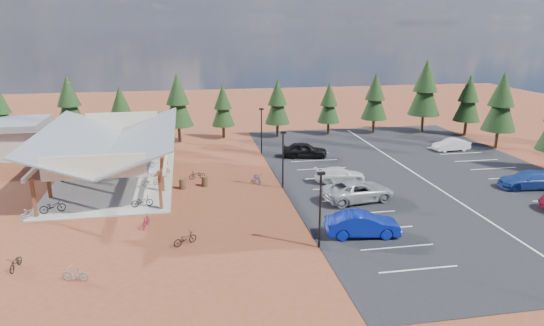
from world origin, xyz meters
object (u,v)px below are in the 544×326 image
Objects in this scene: car_3 at (340,175)px; bike_16 at (197,175)px; bike_0 at (53,206)px; bike_8 at (16,263)px; lamp_post_2 at (261,128)px; car_4 at (305,150)px; trash_bin_0 at (182,184)px; car_9 at (451,145)px; bike_3 at (109,154)px; bike_11 at (146,221)px; car_7 at (529,180)px; bike_2 at (97,173)px; bike_4 at (142,201)px; car_1 at (362,224)px; bike_9 at (29,214)px; bike_1 at (93,176)px; car_2 at (358,191)px; bike_6 at (146,163)px; lamp_post_0 at (320,204)px; bike_12 at (185,239)px; trash_bin_1 at (205,181)px; bike_14 at (257,178)px; lamp_post_1 at (283,156)px; bike_pavilion at (111,140)px; bike_7 at (133,160)px; bike_13 at (75,274)px; bike_5 at (151,180)px; bike_15 at (163,171)px.

bike_16 is at bearing 76.45° from car_3.
bike_0 reaches higher than bike_8.
lamp_post_2 reaches higher than car_4.
car_9 is (30.28, 7.98, 0.28)m from trash_bin_0.
bike_11 is (5.11, -18.97, -0.15)m from bike_3.
lamp_post_2 is at bearing -119.67° from car_7.
bike_4 is at bearing -154.42° from bike_2.
car_9 is (18.17, 20.23, -0.15)m from car_1.
bike_9 is at bearing -75.11° from car_9.
car_2 reaches higher than bike_1.
bike_2 reaches higher than bike_6.
lamp_post_0 is 2.90× the size of bike_3.
car_9 reaches higher than bike_12.
lamp_post_2 is 3.47× the size of bike_9.
lamp_post_2 reaches higher than car_1.
bike_11 is (-4.57, -8.42, 0.03)m from trash_bin_1.
bike_8 is (-6.13, -19.92, -0.13)m from bike_6.
bike_14 is (10.38, -6.38, -0.10)m from bike_6.
lamp_post_1 is 11.58m from car_1.
car_2 is (22.01, -9.85, 0.31)m from bike_2.
bike_pavilion reaches higher than bike_6.
bike_4 is 1.02× the size of bike_7.
bike_16 is at bearing 172.29° from bike_13.
lamp_post_1 is 23.58m from car_9.
bike_5 is at bearing 85.33° from car_3.
bike_1 is at bearing 66.62° from bike_15.
bike_12 is at bearing 135.43° from bike_13.
bike_pavilion is 11.82× the size of bike_7.
bike_13 is 0.36× the size of car_9.
trash_bin_0 is 16.27m from bike_13.
lamp_post_0 is 29.40m from bike_3.
bike_0 is 8.72m from bike_5.
car_1 is at bearing -127.11° from bike_0.
lamp_post_1 is at bearing 46.12° from bike_16.
bike_4 is (-11.89, 9.29, -2.44)m from lamp_post_0.
car_2 is at bearing -119.95° from bike_5.
bike_14 is at bearing 136.99° from lamp_post_1.
bike_2 is 1.03× the size of bike_5.
bike_9 is 0.98× the size of bike_13.
lamp_post_1 is 1.23× the size of car_9.
bike_12 is (2.72, -3.41, -0.04)m from bike_11.
bike_0 is at bearing 130.21° from car_4.
bike_12 is at bearing -164.74° from bike_4.
bike_15 is 15.45m from car_4.
bike_pavilion is 10.30× the size of bike_0.
car_1 is (18.10, 2.88, 0.42)m from bike_13.
car_2 is (5.43, 7.72, -2.10)m from lamp_post_0.
bike_1 is 6.00m from bike_7.
bike_5 is 10.42m from bike_9.
car_1 is at bearing 7.27° from bike_8.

